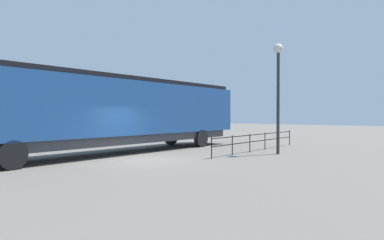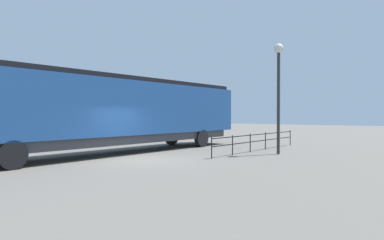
% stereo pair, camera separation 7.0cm
% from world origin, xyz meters
% --- Properties ---
extents(ground_plane, '(120.00, 120.00, 0.00)m').
position_xyz_m(ground_plane, '(0.00, 0.00, 0.00)').
color(ground_plane, '#666059').
extents(locomotive, '(2.82, 18.26, 4.01)m').
position_xyz_m(locomotive, '(-3.07, 1.42, 2.26)').
color(locomotive, navy).
rests_on(locomotive, ground_plane).
extents(lamp_post, '(0.49, 0.49, 5.69)m').
position_xyz_m(lamp_post, '(3.73, 5.95, 3.94)').
color(lamp_post, '#2D2D2D').
rests_on(lamp_post, ground_plane).
extents(platform_fence, '(0.05, 9.19, 1.00)m').
position_xyz_m(platform_fence, '(2.11, 6.85, 0.66)').
color(platform_fence, black).
rests_on(platform_fence, ground_plane).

